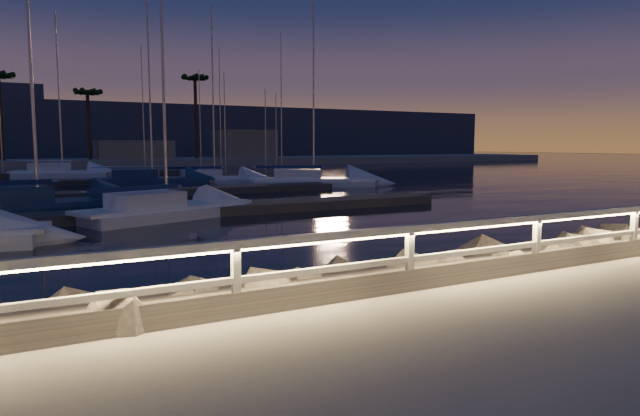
# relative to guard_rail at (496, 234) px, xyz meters

# --- Properties ---
(ground) EXTENTS (400.00, 400.00, 0.00)m
(ground) POSITION_rel_guard_rail_xyz_m (0.07, 0.00, -0.77)
(ground) COLOR #9B968C
(ground) RESTS_ON ground
(harbor_water) EXTENTS (400.00, 440.00, 0.60)m
(harbor_water) POSITION_rel_guard_rail_xyz_m (0.07, 31.22, -1.74)
(harbor_water) COLOR black
(harbor_water) RESTS_ON ground
(guard_rail) EXTENTS (44.11, 0.12, 1.06)m
(guard_rail) POSITION_rel_guard_rail_xyz_m (0.00, 0.00, 0.00)
(guard_rail) COLOR silver
(guard_rail) RESTS_ON ground
(riprap) EXTENTS (29.87, 3.16, 1.48)m
(riprap) POSITION_rel_guard_rail_xyz_m (0.63, 1.28, -0.94)
(riprap) COLOR slate
(riprap) RESTS_ON ground
(floating_docks) EXTENTS (22.00, 36.00, 0.40)m
(floating_docks) POSITION_rel_guard_rail_xyz_m (0.07, 32.50, -1.17)
(floating_docks) COLOR #584F49
(floating_docks) RESTS_ON ground
(far_shore) EXTENTS (160.00, 14.00, 5.20)m
(far_shore) POSITION_rel_guard_rail_xyz_m (-0.06, 74.05, -0.48)
(far_shore) COLOR #9B968C
(far_shore) RESTS_ON ground
(palm_center) EXTENTS (3.00, 3.00, 9.70)m
(palm_center) POSITION_rel_guard_rail_xyz_m (2.07, 73.00, 8.01)
(palm_center) COLOR #4D3524
(palm_center) RESTS_ON ground
(palm_right) EXTENTS (3.00, 3.00, 12.20)m
(palm_right) POSITION_rel_guard_rail_xyz_m (16.07, 72.00, 10.26)
(palm_right) COLOR #4D3524
(palm_right) RESTS_ON ground
(sailboat_b) EXTENTS (7.55, 4.44, 12.45)m
(sailboat_b) POSITION_rel_guard_rail_xyz_m (-2.28, 15.38, -0.95)
(sailboat_b) COLOR white
(sailboat_b) RESTS_ON ground
(sailboat_c) EXTENTS (8.97, 3.78, 14.77)m
(sailboat_c) POSITION_rel_guard_rail_xyz_m (-6.79, 19.06, -0.92)
(sailboat_c) COLOR navy
(sailboat_c) RESTS_ON ground
(sailboat_g) EXTENTS (8.87, 4.70, 14.50)m
(sailboat_g) POSITION_rel_guard_rail_xyz_m (1.26, 34.26, -0.93)
(sailboat_g) COLOR navy
(sailboat_g) RESTS_ON ground
(sailboat_k) EXTENTS (7.88, 3.10, 13.04)m
(sailboat_k) POSITION_rel_guard_rail_xyz_m (5.71, 33.63, -0.96)
(sailboat_k) COLOR white
(sailboat_k) RESTS_ON ground
(sailboat_l) EXTENTS (9.30, 6.07, 15.38)m
(sailboat_l) POSITION_rel_guard_rail_xyz_m (11.35, 28.65, -0.93)
(sailboat_l) COLOR white
(sailboat_l) RESTS_ON ground
(sailboat_n) EXTENTS (8.92, 5.38, 14.75)m
(sailboat_n) POSITION_rel_guard_rail_xyz_m (-3.45, 48.74, -0.90)
(sailboat_n) COLOR white
(sailboat_n) RESTS_ON ground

